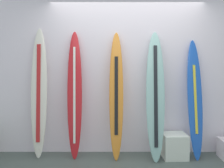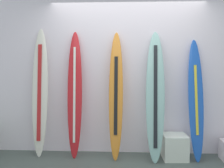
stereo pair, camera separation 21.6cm
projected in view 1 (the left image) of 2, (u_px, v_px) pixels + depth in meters
wall_back at (126, 70)px, 4.39m from camera, size 7.20×0.20×2.80m
surfboard_ivory at (39, 93)px, 4.14m from camera, size 0.26×0.32×2.07m
surfboard_crimson at (74, 95)px, 4.12m from camera, size 0.25×0.38×2.02m
surfboard_sunset at (116, 95)px, 4.09m from camera, size 0.23×0.41×2.01m
surfboard_seafoam at (155, 96)px, 4.06m from camera, size 0.32×0.51×2.02m
surfboard_cobalt at (195, 100)px, 4.11m from camera, size 0.26×0.42×1.89m
display_block_center at (174, 146)px, 4.15m from camera, size 0.39×0.39×0.39m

